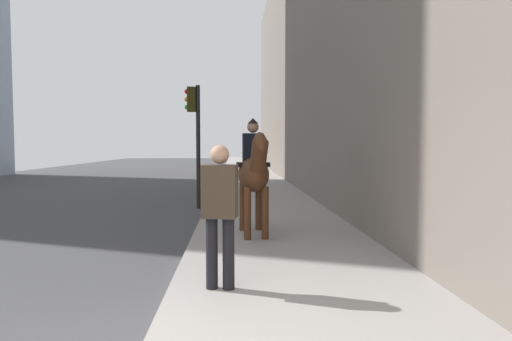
# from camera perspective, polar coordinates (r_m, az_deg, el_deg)

# --- Properties ---
(mounted_horse_near) EXTENTS (2.15, 0.68, 2.21)m
(mounted_horse_near) POSITION_cam_1_polar(r_m,az_deg,el_deg) (8.30, -0.28, -0.17)
(mounted_horse_near) COLOR #4C2B16
(mounted_horse_near) RESTS_ON sidewalk_slab
(pedestrian_greeting) EXTENTS (0.32, 0.44, 1.70)m
(pedestrian_greeting) POSITION_cam_1_polar(r_m,az_deg,el_deg) (5.22, -4.66, -4.68)
(pedestrian_greeting) COLOR black
(pedestrian_greeting) RESTS_ON sidewalk_slab
(traffic_light_near_curb) EXTENTS (0.20, 0.44, 3.52)m
(traffic_light_near_curb) POSITION_cam_1_polar(r_m,az_deg,el_deg) (12.80, -7.88, 5.73)
(traffic_light_near_curb) COLOR black
(traffic_light_near_curb) RESTS_ON ground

